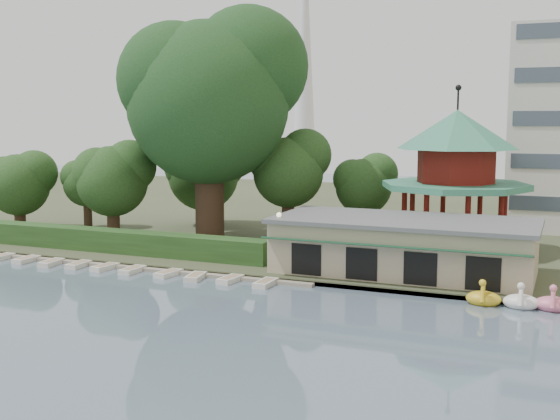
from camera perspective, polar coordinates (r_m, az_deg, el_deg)
The scene contains 12 objects.
ground_plane at distance 36.17m, azimuth -14.28°, elevation -11.21°, with size 220.00×220.00×0.00m, color slate.
shore at distance 82.73m, azimuth 7.78°, elevation -0.38°, with size 220.00×70.00×0.40m, color #424930.
embankment at distance 50.47m, azimuth -2.41°, elevation -5.45°, with size 220.00×0.60×0.30m, color gray.
dock at distance 56.41m, azimuth -13.61°, elevation -4.30°, with size 34.00×1.60×0.24m, color gray.
boathouse at distance 51.23m, azimuth 10.03°, elevation -2.83°, with size 18.60×9.39×3.90m.
pavilion at distance 60.05m, azimuth 14.10°, elevation 3.49°, with size 12.40×12.40×13.50m.
broadcast_tower at distance 180.08m, azimuth 2.02°, elevation 14.70°, with size 8.00×8.00×96.00m.
hedge at distance 60.56m, azimuth -14.10°, elevation -2.38°, with size 30.00×2.00×1.80m, color #274A1E.
lamp_post at distance 50.79m, azimuth -0.09°, elevation -1.69°, with size 0.36×0.36×4.28m.
big_tree at distance 62.95m, azimuth -5.60°, elevation 9.61°, with size 15.82×14.74×20.95m.
small_trees at distance 68.58m, azimuth -8.22°, elevation 2.86°, with size 39.25×17.04×10.10m.
moored_rowboats at distance 55.75m, azimuth -15.02°, elevation -4.42°, with size 29.98×2.71×0.36m.
Camera 1 is at (20.80, -27.27, 11.48)m, focal length 45.00 mm.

